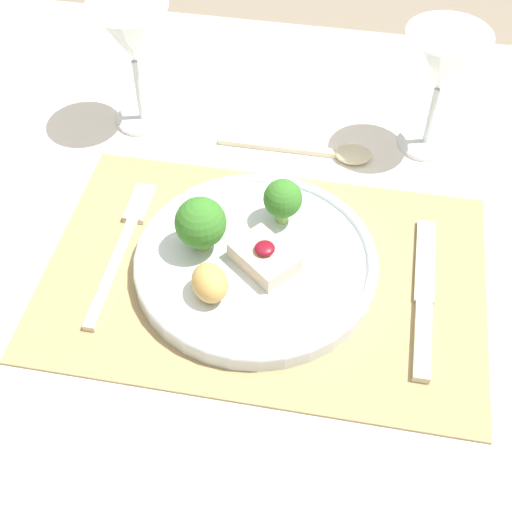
% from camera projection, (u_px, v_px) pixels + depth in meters
% --- Properties ---
extents(dining_table, '(1.50, 0.97, 0.74)m').
position_uv_depth(dining_table, '(264.00, 324.00, 0.80)').
color(dining_table, white).
rests_on(dining_table, ground_plane).
extents(placemat, '(0.45, 0.30, 0.00)m').
position_uv_depth(placemat, '(264.00, 275.00, 0.74)').
color(placemat, '#9E895B').
rests_on(placemat, dining_table).
extents(dinner_plate, '(0.25, 0.25, 0.08)m').
position_uv_depth(dinner_plate, '(252.00, 257.00, 0.73)').
color(dinner_plate, silver).
rests_on(dinner_plate, placemat).
extents(fork, '(0.02, 0.20, 0.01)m').
position_uv_depth(fork, '(125.00, 240.00, 0.76)').
color(fork, beige).
rests_on(fork, placemat).
extents(knife, '(0.02, 0.20, 0.01)m').
position_uv_depth(knife, '(424.00, 305.00, 0.71)').
color(knife, beige).
rests_on(knife, placemat).
extents(spoon, '(0.19, 0.04, 0.01)m').
position_uv_depth(spoon, '(328.00, 152.00, 0.86)').
color(spoon, beige).
rests_on(spoon, dining_table).
extents(wine_glass_near, '(0.09, 0.09, 0.15)m').
position_uv_depth(wine_glass_near, '(443.00, 66.00, 0.79)').
color(wine_glass_near, white).
rests_on(wine_glass_near, dining_table).
extents(wine_glass_far, '(0.09, 0.09, 0.16)m').
position_uv_depth(wine_glass_far, '(131.00, 38.00, 0.82)').
color(wine_glass_far, white).
rests_on(wine_glass_far, dining_table).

